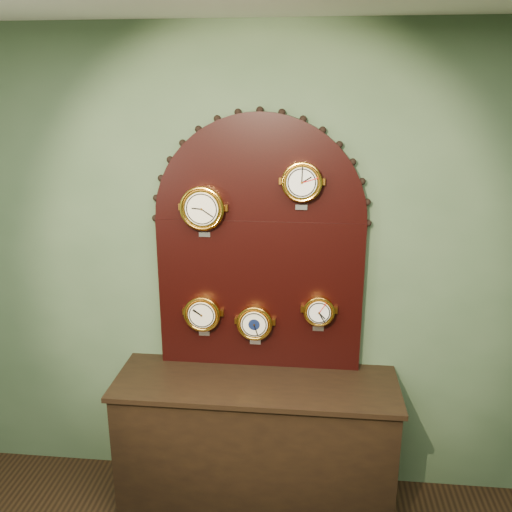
# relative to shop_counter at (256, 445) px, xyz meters

# --- Properties ---
(wall_back) EXTENTS (4.00, 0.00, 4.00)m
(wall_back) POSITION_rel_shop_counter_xyz_m (0.00, 0.27, 1.00)
(wall_back) COLOR #445C3F
(wall_back) RESTS_ON ground
(shop_counter) EXTENTS (1.60, 0.50, 0.80)m
(shop_counter) POSITION_rel_shop_counter_xyz_m (0.00, 0.00, 0.00)
(shop_counter) COLOR black
(shop_counter) RESTS_ON ground_plane
(display_board) EXTENTS (1.26, 0.06, 1.53)m
(display_board) POSITION_rel_shop_counter_xyz_m (0.00, 0.22, 1.23)
(display_board) COLOR black
(display_board) RESTS_ON shop_counter
(roman_clock) EXTENTS (0.25, 0.08, 0.30)m
(roman_clock) POSITION_rel_shop_counter_xyz_m (-0.31, 0.15, 1.41)
(roman_clock) COLOR gold
(roman_clock) RESTS_ON display_board
(arabic_clock) EXTENTS (0.22, 0.08, 0.27)m
(arabic_clock) POSITION_rel_shop_counter_xyz_m (0.23, 0.15, 1.57)
(arabic_clock) COLOR gold
(arabic_clock) RESTS_ON display_board
(hygrometer) EXTENTS (0.22, 0.08, 0.27)m
(hygrometer) POSITION_rel_shop_counter_xyz_m (-0.33, 0.15, 0.78)
(hygrometer) COLOR gold
(hygrometer) RESTS_ON display_board
(barometer) EXTENTS (0.21, 0.08, 0.26)m
(barometer) POSITION_rel_shop_counter_xyz_m (-0.02, 0.15, 0.73)
(barometer) COLOR gold
(barometer) RESTS_ON display_board
(tide_clock) EXTENTS (0.18, 0.08, 0.23)m
(tide_clock) POSITION_rel_shop_counter_xyz_m (0.35, 0.15, 0.82)
(tide_clock) COLOR gold
(tide_clock) RESTS_ON display_board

